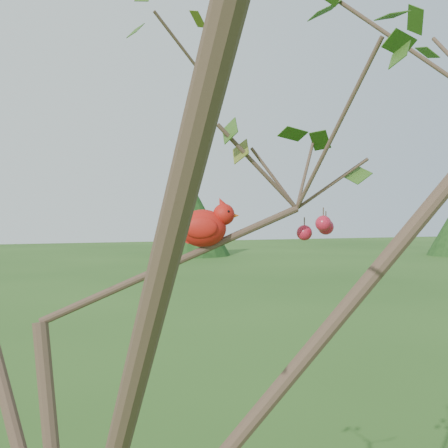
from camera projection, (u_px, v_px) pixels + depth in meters
name	position (u px, v px, depth m)	size (l,w,h in m)	color
crabapple_tree	(80.00, 247.00, 1.13)	(2.35, 2.05, 2.95)	#432E24
cardinal	(205.00, 226.00, 1.32)	(0.18, 0.12, 0.13)	red
distant_trees	(72.00, 227.00, 24.09)	(45.15, 12.97, 3.70)	#432E24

